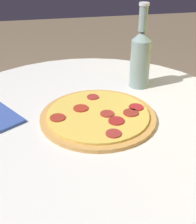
# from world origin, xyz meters

# --- Properties ---
(table) EXTENTS (0.90, 0.90, 0.69)m
(table) POSITION_xyz_m (0.00, 0.00, 0.52)
(table) COLOR silver
(table) RESTS_ON ground_plane
(pizza) EXTENTS (0.31, 0.31, 0.02)m
(pizza) POSITION_xyz_m (0.01, 0.02, 0.70)
(pizza) COLOR #C68E47
(pizza) RESTS_ON table
(beer_bottle) EXTENTS (0.06, 0.06, 0.26)m
(beer_bottle) POSITION_xyz_m (-0.17, 0.19, 0.79)
(beer_bottle) COLOR gray
(beer_bottle) RESTS_ON table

